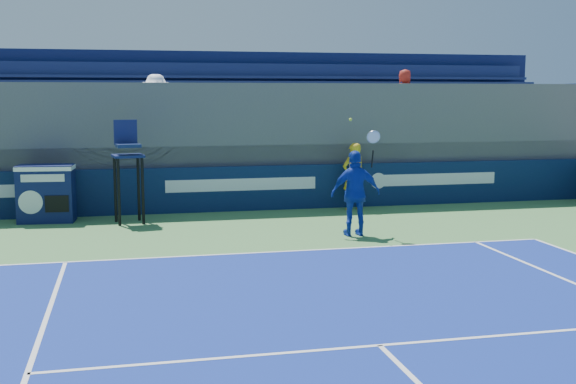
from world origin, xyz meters
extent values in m
imported|color=gold|center=(2.95, 16.59, 0.91)|extent=(0.74, 0.57, 1.79)
cube|color=white|center=(0.00, 11.88, 0.02)|extent=(10.97, 0.07, 0.00)
cube|color=white|center=(0.00, 6.40, 0.02)|extent=(8.23, 0.07, 0.00)
cube|color=#0B1B42|center=(0.00, 17.10, 0.60)|extent=(20.40, 0.20, 1.20)
cube|color=white|center=(-6.00, 17.00, 0.72)|extent=(3.20, 0.01, 0.32)
cube|color=white|center=(0.00, 17.00, 0.72)|extent=(4.00, 0.01, 0.32)
cube|color=white|center=(5.50, 17.00, 0.72)|extent=(3.60, 0.01, 0.32)
cylinder|color=white|center=(3.80, 16.99, 0.72)|extent=(0.44, 0.01, 0.44)
cube|color=#0E1646|center=(-4.87, 16.45, 0.70)|extent=(1.36, 0.81, 1.40)
cube|color=white|center=(-4.87, 16.45, 1.33)|extent=(1.38, 0.83, 0.10)
cylinder|color=silver|center=(-5.20, 16.12, 0.55)|extent=(0.56, 0.07, 0.56)
cube|color=black|center=(-4.60, 16.06, 0.50)|extent=(0.55, 0.07, 0.40)
cube|color=silver|center=(-4.90, 16.09, 1.12)|extent=(1.00, 0.10, 0.18)
cylinder|color=black|center=(-3.15, 15.51, 0.80)|extent=(0.08, 0.08, 1.60)
cylinder|color=black|center=(-2.60, 15.60, 0.80)|extent=(0.08, 0.08, 1.60)
cylinder|color=black|center=(-3.24, 16.07, 0.80)|extent=(0.08, 0.08, 1.60)
cylinder|color=black|center=(-2.69, 16.15, 0.80)|extent=(0.08, 0.08, 1.60)
cube|color=#0F194B|center=(-2.92, 15.83, 1.63)|extent=(0.80, 0.80, 0.06)
cube|color=#14214B|center=(-2.90, 15.73, 1.88)|extent=(0.61, 0.53, 0.08)
cube|color=#151B51|center=(-2.96, 16.09, 2.18)|extent=(0.55, 0.14, 0.60)
imported|color=#1535AC|center=(1.88, 13.15, 0.95)|extent=(1.11, 0.49, 1.87)
cylinder|color=black|center=(2.22, 13.05, 1.70)|extent=(0.05, 0.16, 0.39)
torus|color=silver|center=(2.21, 12.99, 2.18)|extent=(0.31, 0.15, 0.29)
cylinder|color=white|center=(2.21, 12.99, 2.18)|extent=(0.26, 0.11, 0.24)
sphere|color=#D9F436|center=(1.72, 13.06, 2.55)|extent=(0.07, 0.07, 0.07)
cube|color=#515156|center=(0.00, 19.00, 1.69)|extent=(20.40, 3.60, 3.38)
cube|color=#515156|center=(0.00, 17.65, 1.48)|extent=(20.40, 0.90, 0.55)
cube|color=navy|center=(0.00, 17.55, 1.95)|extent=(20.00, 0.45, 0.08)
cube|color=navy|center=(0.00, 17.80, 2.15)|extent=(20.00, 0.06, 0.45)
cube|color=#515156|center=(0.00, 18.55, 2.02)|extent=(20.40, 0.90, 0.55)
cube|color=navy|center=(0.00, 18.45, 2.50)|extent=(20.00, 0.45, 0.08)
cube|color=navy|center=(0.00, 18.70, 2.70)|extent=(20.00, 0.06, 0.45)
cube|color=#515156|center=(0.00, 19.45, 2.58)|extent=(20.40, 0.90, 0.55)
cube|color=navy|center=(0.00, 19.35, 3.05)|extent=(20.00, 0.45, 0.08)
cube|color=navy|center=(0.00, 19.60, 3.25)|extent=(20.00, 0.06, 0.45)
cube|color=#515156|center=(0.00, 20.35, 3.13)|extent=(20.40, 0.90, 0.55)
cube|color=navy|center=(0.00, 20.25, 3.60)|extent=(20.00, 0.45, 0.08)
cube|color=navy|center=(0.00, 20.50, 3.80)|extent=(20.00, 0.06, 0.45)
cube|color=#0C1647|center=(0.00, 20.95, 2.20)|extent=(20.80, 0.30, 4.40)
cube|color=#0C1647|center=(10.35, 19.00, 1.70)|extent=(0.30, 3.90, 3.40)
imported|color=white|center=(-2.15, 17.60, 2.69)|extent=(1.21, 0.72, 1.83)
imported|color=#17807E|center=(0.94, 17.60, 2.56)|extent=(0.95, 0.45, 1.59)
imported|color=#A72317|center=(5.12, 18.50, 3.07)|extent=(0.80, 0.60, 1.49)
camera|label=1|loc=(-2.99, -1.67, 3.08)|focal=45.00mm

